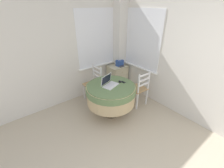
% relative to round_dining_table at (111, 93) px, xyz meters
% --- Properties ---
extents(corner_room_shell, '(4.39, 5.02, 2.55)m').
position_rel_round_dining_table_xyz_m(corner_room_shell, '(0.37, -0.01, 0.71)').
color(corner_room_shell, silver).
rests_on(corner_room_shell, ground_plane).
extents(round_dining_table, '(1.08, 1.08, 0.75)m').
position_rel_round_dining_table_xyz_m(round_dining_table, '(0.00, 0.00, 0.00)').
color(round_dining_table, '#4C3D2D').
rests_on(round_dining_table, ground_plane).
extents(laptop, '(0.39, 0.33, 0.22)m').
position_rel_round_dining_table_xyz_m(laptop, '(-0.02, 0.03, 0.23)').
color(laptop, white).
rests_on(laptop, round_dining_table).
extents(computer_mouse, '(0.06, 0.09, 0.04)m').
position_rel_round_dining_table_xyz_m(computer_mouse, '(0.25, -0.01, 0.21)').
color(computer_mouse, black).
rests_on(computer_mouse, round_dining_table).
extents(cell_phone, '(0.06, 0.11, 0.01)m').
position_rel_round_dining_table_xyz_m(cell_phone, '(0.31, -0.05, 0.19)').
color(cell_phone, black).
rests_on(cell_phone, round_dining_table).
extents(dining_chair_near_back_window, '(0.40, 0.40, 0.93)m').
position_rel_round_dining_table_xyz_m(dining_chair_near_back_window, '(0.04, 0.78, -0.12)').
color(dining_chair_near_back_window, tan).
rests_on(dining_chair_near_back_window, ground_plane).
extents(dining_chair_near_right_window, '(0.40, 0.40, 0.93)m').
position_rel_round_dining_table_xyz_m(dining_chair_near_right_window, '(0.77, -0.13, -0.12)').
color(dining_chair_near_right_window, tan).
rests_on(dining_chair_near_right_window, ground_plane).
extents(corner_cabinet, '(0.54, 0.44, 0.70)m').
position_rel_round_dining_table_xyz_m(corner_cabinet, '(0.95, 0.89, -0.22)').
color(corner_cabinet, beige).
rests_on(corner_cabinet, ground_plane).
extents(storage_box, '(0.20, 0.14, 0.17)m').
position_rel_round_dining_table_xyz_m(storage_box, '(1.00, 0.86, 0.21)').
color(storage_box, '#2D4C93').
rests_on(storage_box, corner_cabinet).
extents(book_on_cabinet, '(0.15, 0.24, 0.02)m').
position_rel_round_dining_table_xyz_m(book_on_cabinet, '(0.99, 0.84, 0.14)').
color(book_on_cabinet, '#3F3F44').
rests_on(book_on_cabinet, corner_cabinet).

